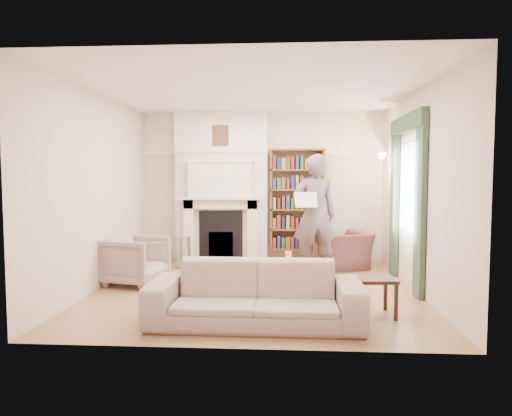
# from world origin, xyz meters

# --- Properties ---
(floor) EXTENTS (4.50, 4.50, 0.00)m
(floor) POSITION_xyz_m (0.00, 0.00, 0.00)
(floor) COLOR olive
(floor) RESTS_ON ground
(ceiling) EXTENTS (4.50, 4.50, 0.00)m
(ceiling) POSITION_xyz_m (0.00, 0.00, 2.80)
(ceiling) COLOR white
(ceiling) RESTS_ON wall_back
(wall_back) EXTENTS (4.50, 0.00, 4.50)m
(wall_back) POSITION_xyz_m (0.00, 2.25, 1.40)
(wall_back) COLOR beige
(wall_back) RESTS_ON floor
(wall_front) EXTENTS (4.50, 0.00, 4.50)m
(wall_front) POSITION_xyz_m (0.00, -2.25, 1.40)
(wall_front) COLOR beige
(wall_front) RESTS_ON floor
(wall_left) EXTENTS (0.00, 4.50, 4.50)m
(wall_left) POSITION_xyz_m (-2.25, 0.00, 1.40)
(wall_left) COLOR beige
(wall_left) RESTS_ON floor
(wall_right) EXTENTS (0.00, 4.50, 4.50)m
(wall_right) POSITION_xyz_m (2.25, 0.00, 1.40)
(wall_right) COLOR beige
(wall_right) RESTS_ON floor
(fireplace) EXTENTS (1.70, 0.58, 2.80)m
(fireplace) POSITION_xyz_m (-0.75, 2.05, 1.39)
(fireplace) COLOR beige
(fireplace) RESTS_ON floor
(bookcase) EXTENTS (1.00, 0.24, 1.85)m
(bookcase) POSITION_xyz_m (0.65, 2.12, 1.18)
(bookcase) COLOR brown
(bookcase) RESTS_ON floor
(window) EXTENTS (0.02, 0.90, 1.30)m
(window) POSITION_xyz_m (2.23, 0.40, 1.45)
(window) COLOR silver
(window) RESTS_ON wall_right
(curtain_left) EXTENTS (0.07, 0.32, 2.40)m
(curtain_left) POSITION_xyz_m (2.20, -0.30, 1.20)
(curtain_left) COLOR #2D442B
(curtain_left) RESTS_ON floor
(curtain_right) EXTENTS (0.07, 0.32, 2.40)m
(curtain_right) POSITION_xyz_m (2.20, 1.10, 1.20)
(curtain_right) COLOR #2D442B
(curtain_right) RESTS_ON floor
(pelmet) EXTENTS (0.09, 1.70, 0.24)m
(pelmet) POSITION_xyz_m (2.19, 0.40, 2.38)
(pelmet) COLOR #2D442B
(pelmet) RESTS_ON wall_right
(wall_sconce) EXTENTS (0.20, 0.24, 0.24)m
(wall_sconce) POSITION_xyz_m (2.03, 1.50, 1.90)
(wall_sconce) COLOR gold
(wall_sconce) RESTS_ON wall_right
(rug) EXTENTS (2.36, 1.82, 0.01)m
(rug) POSITION_xyz_m (-0.21, -0.08, 0.01)
(rug) COLOR beige
(rug) RESTS_ON floor
(armchair_reading) EXTENTS (1.23, 1.15, 0.65)m
(armchair_reading) POSITION_xyz_m (1.35, 1.56, 0.32)
(armchair_reading) COLOR #472A26
(armchair_reading) RESTS_ON floor
(armchair_left) EXTENTS (0.95, 0.93, 0.72)m
(armchair_left) POSITION_xyz_m (-1.79, 0.19, 0.36)
(armchair_left) COLOR #BBA99A
(armchair_left) RESTS_ON floor
(sofa) EXTENTS (2.31, 0.92, 0.67)m
(sofa) POSITION_xyz_m (0.11, -1.52, 0.34)
(sofa) COLOR #C1B39F
(sofa) RESTS_ON floor
(man_reading) EXTENTS (0.80, 0.60, 1.97)m
(man_reading) POSITION_xyz_m (0.90, 0.96, 0.98)
(man_reading) COLOR #564744
(man_reading) RESTS_ON floor
(newspaper) EXTENTS (0.37, 0.17, 0.24)m
(newspaper) POSITION_xyz_m (0.75, 0.76, 1.25)
(newspaper) COLOR white
(newspaper) RESTS_ON man_reading
(coffee_table) EXTENTS (0.74, 0.51, 0.45)m
(coffee_table) POSITION_xyz_m (1.33, -1.13, 0.23)
(coffee_table) COLOR black
(coffee_table) RESTS_ON floor
(paraffin_heater) EXTENTS (0.25, 0.25, 0.55)m
(paraffin_heater) POSITION_xyz_m (-1.37, 1.49, 0.28)
(paraffin_heater) COLOR #AAADB2
(paraffin_heater) RESTS_ON floor
(rocking_horse) EXTENTS (0.55, 0.25, 0.47)m
(rocking_horse) POSITION_xyz_m (0.30, 0.49, 0.24)
(rocking_horse) COLOR yellow
(rocking_horse) RESTS_ON rug
(board_game) EXTENTS (0.34, 0.34, 0.03)m
(board_game) POSITION_xyz_m (-0.16, 0.18, 0.03)
(board_game) COLOR #D3DC4D
(board_game) RESTS_ON rug
(game_box_lid) EXTENTS (0.35, 0.25, 0.06)m
(game_box_lid) POSITION_xyz_m (-0.47, -0.12, 0.04)
(game_box_lid) COLOR red
(game_box_lid) RESTS_ON rug
(comic_annuals) EXTENTS (0.81, 0.42, 0.02)m
(comic_annuals) POSITION_xyz_m (0.34, -0.35, 0.02)
(comic_annuals) COLOR red
(comic_annuals) RESTS_ON rug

